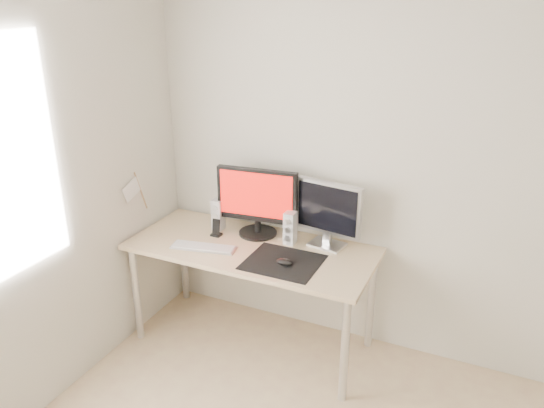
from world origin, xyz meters
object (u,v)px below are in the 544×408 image
(mouse, at_px, (284,262))
(main_monitor, at_px, (257,200))
(speaker_right, at_px, (290,228))
(keyboard, at_px, (203,247))
(phone_dock, at_px, (216,231))
(desk, at_px, (252,257))
(speaker_left, at_px, (218,215))
(second_monitor, at_px, (328,211))

(mouse, xyz_separation_m, main_monitor, (-0.34, 0.33, 0.23))
(main_monitor, relative_size, speaker_right, 2.52)
(mouse, xyz_separation_m, keyboard, (-0.56, -0.01, -0.01))
(mouse, bearing_deg, main_monitor, 136.14)
(main_monitor, distance_m, phone_dock, 0.35)
(phone_dock, bearing_deg, mouse, -18.24)
(desk, relative_size, phone_dock, 13.34)
(speaker_right, distance_m, keyboard, 0.57)
(desk, xyz_separation_m, speaker_right, (0.21, 0.15, 0.19))
(speaker_right, xyz_separation_m, phone_dock, (-0.50, -0.10, -0.07))
(mouse, relative_size, speaker_left, 0.47)
(mouse, height_order, keyboard, mouse)
(speaker_left, relative_size, keyboard, 0.50)
(speaker_left, distance_m, keyboard, 0.32)
(speaker_right, xyz_separation_m, keyboard, (-0.48, -0.30, -0.10))
(mouse, xyz_separation_m, speaker_left, (-0.62, 0.29, 0.09))
(main_monitor, height_order, speaker_right, main_monitor)
(speaker_right, bearing_deg, second_monitor, 16.73)
(mouse, height_order, phone_dock, phone_dock)
(mouse, height_order, desk, mouse)
(keyboard, bearing_deg, speaker_right, 32.21)
(mouse, relative_size, desk, 0.06)
(desk, height_order, speaker_right, speaker_right)
(desk, distance_m, speaker_right, 0.32)
(mouse, distance_m, desk, 0.34)
(desk, height_order, keyboard, keyboard)
(mouse, relative_size, speaker_right, 0.47)
(mouse, distance_m, speaker_right, 0.32)
(second_monitor, height_order, keyboard, second_monitor)
(mouse, bearing_deg, speaker_right, 106.32)
(desk, distance_m, keyboard, 0.32)
(desk, xyz_separation_m, speaker_left, (-0.33, 0.15, 0.19))
(mouse, xyz_separation_m, desk, (-0.29, 0.14, -0.10))
(second_monitor, xyz_separation_m, speaker_left, (-0.77, -0.07, -0.13))
(speaker_left, height_order, speaker_right, same)
(keyboard, bearing_deg, desk, 29.36)
(desk, xyz_separation_m, phone_dock, (-0.29, 0.05, 0.11))
(second_monitor, distance_m, keyboard, 0.83)
(speaker_left, distance_m, speaker_right, 0.54)
(second_monitor, distance_m, speaker_left, 0.78)
(speaker_left, bearing_deg, main_monitor, 6.99)
(mouse, distance_m, phone_dock, 0.62)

